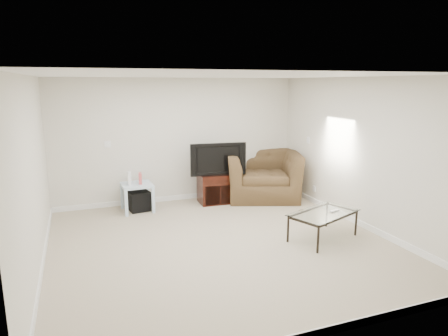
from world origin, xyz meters
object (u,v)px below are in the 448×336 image
object	(u,v)px
subwoofer	(139,201)
coffee_table	(323,225)
television	(217,158)
recliner	(263,167)
side_table	(137,197)
tv_stand	(217,188)

from	to	relation	value
subwoofer	coffee_table	world-z (taller)	coffee_table
television	recliner	xyz separation A→B (m)	(1.04, 0.03, -0.27)
side_table	coffee_table	distance (m)	3.49
subwoofer	recliner	bearing A→B (deg)	-0.51
side_table	coffee_table	bearing A→B (deg)	-44.01
side_table	coffee_table	xyz separation A→B (m)	(2.51, -2.43, -0.05)
coffee_table	tv_stand	bearing A→B (deg)	110.48
side_table	recliner	xyz separation A→B (m)	(2.64, 0.00, 0.39)
side_table	coffee_table	world-z (taller)	side_table
television	side_table	world-z (taller)	television
subwoofer	coffee_table	bearing A→B (deg)	-44.66
side_table	subwoofer	xyz separation A→B (m)	(0.03, 0.02, -0.08)
subwoofer	recliner	world-z (taller)	recliner
tv_stand	television	xyz separation A→B (m)	(-0.00, -0.03, 0.62)
tv_stand	coffee_table	size ratio (longest dim) A/B	0.65
recliner	coffee_table	world-z (taller)	recliner
tv_stand	subwoofer	size ratio (longest dim) A/B	1.92
television	subwoofer	size ratio (longest dim) A/B	2.78
tv_stand	side_table	xyz separation A→B (m)	(-1.60, 0.00, -0.03)
tv_stand	coffee_table	world-z (taller)	tv_stand
subwoofer	coffee_table	size ratio (longest dim) A/B	0.34
tv_stand	subwoofer	world-z (taller)	tv_stand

